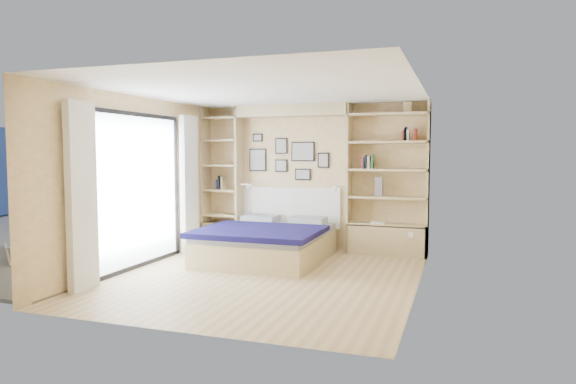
% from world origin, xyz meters
% --- Properties ---
extents(ground, '(4.50, 4.50, 0.00)m').
position_xyz_m(ground, '(0.00, 0.00, 0.00)').
color(ground, tan).
rests_on(ground, ground).
extents(room_shell, '(4.50, 4.50, 4.50)m').
position_xyz_m(room_shell, '(-0.39, 1.52, 1.08)').
color(room_shell, beige).
rests_on(room_shell, ground).
extents(bed, '(1.82, 2.26, 1.07)m').
position_xyz_m(bed, '(-0.38, 1.11, 0.28)').
color(bed, tan).
rests_on(bed, ground).
extents(photo_gallery, '(1.48, 0.02, 0.82)m').
position_xyz_m(photo_gallery, '(-0.45, 2.22, 1.60)').
color(photo_gallery, black).
rests_on(photo_gallery, ground).
extents(reading_lamps, '(1.92, 0.12, 0.15)m').
position_xyz_m(reading_lamps, '(-0.30, 2.00, 1.10)').
color(reading_lamps, silver).
rests_on(reading_lamps, ground).
extents(shelf_decor, '(3.53, 0.23, 2.03)m').
position_xyz_m(shelf_decor, '(1.01, 2.07, 1.67)').
color(shelf_decor, '#A51E1E').
rests_on(shelf_decor, ground).
extents(deck, '(3.20, 4.00, 0.05)m').
position_xyz_m(deck, '(-3.60, 0.00, 0.00)').
color(deck, '#675D4C').
rests_on(deck, ground).
extents(deck_chair, '(0.56, 0.80, 0.74)m').
position_xyz_m(deck_chair, '(-3.64, -0.27, 0.35)').
color(deck_chair, tan).
rests_on(deck_chair, ground).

